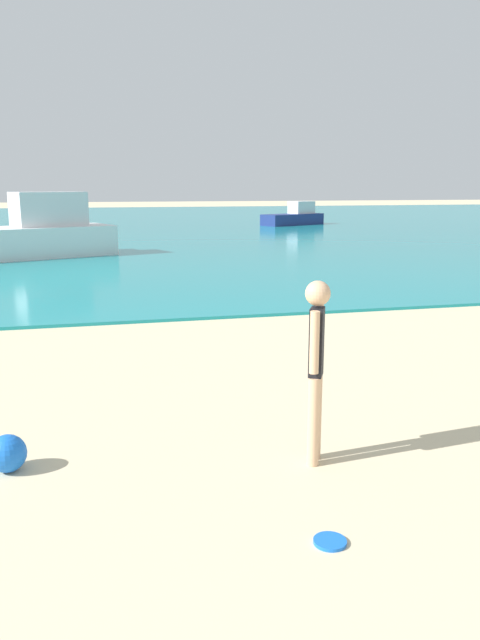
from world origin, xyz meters
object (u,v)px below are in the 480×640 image
object	(u,v)px
person_standing	(316,361)
beach_ball	(7,453)
boat_near	(24,235)
boat_far	(294,217)
frisbee	(330,542)

from	to	relation	value
person_standing	beach_ball	world-z (taller)	person_standing
boat_near	boat_far	xyz separation A→B (m)	(14.41, 14.64, -0.25)
boat_far	beach_ball	world-z (taller)	boat_far
person_standing	boat_near	world-z (taller)	boat_near
frisbee	beach_ball	size ratio (longest dim) A/B	0.70
beach_ball	boat_near	bearing A→B (deg)	94.25
frisbee	boat_near	xyz separation A→B (m)	(-3.49, 18.19, 0.79)
person_standing	frisbee	bearing A→B (deg)	12.18
beach_ball	frisbee	bearing A→B (deg)	-36.88
boat_near	frisbee	bearing A→B (deg)	79.66
boat_near	boat_far	world-z (taller)	boat_near
boat_near	boat_far	bearing A→B (deg)	-155.76
boat_far	person_standing	bearing A→B (deg)	45.34
beach_ball	boat_far	bearing A→B (deg)	67.04
boat_near	beach_ball	bearing A→B (deg)	73.05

